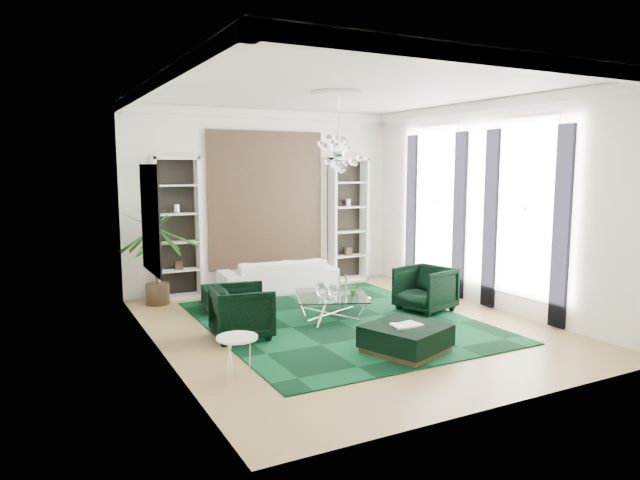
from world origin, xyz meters
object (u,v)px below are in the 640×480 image
coffee_table (331,307)px  ottoman_side (229,298)px  palm (156,242)px  ottoman_front (406,339)px  armchair_right (425,289)px  side_table (237,357)px  sofa (278,276)px  armchair_left (242,312)px

coffee_table → ottoman_side: 1.98m
ottoman_side → palm: 1.76m
palm → ottoman_front: bearing=-60.9°
coffee_table → armchair_right: bearing=-11.3°
armchair_right → coffee_table: bearing=-114.9°
coffee_table → side_table: bearing=-141.8°
ottoman_side → ottoman_front: same height
coffee_table → ottoman_side: bearing=133.0°
side_table → sofa: bearing=60.5°
ottoman_front → armchair_right: bearing=45.8°
ottoman_side → palm: (-1.10, 0.95, 1.00)m
coffee_table → ottoman_side: coffee_table is taller
ottoman_side → ottoman_front: 3.82m
coffee_table → palm: 3.57m
ottoman_front → side_table: 2.41m
ottoman_side → side_table: 3.45m
armchair_left → coffee_table: 1.80m
sofa → armchair_left: (-1.75, -2.65, 0.06)m
armchair_left → side_table: (-0.60, -1.50, -0.16)m
sofa → ottoman_front: size_ratio=2.39×
armchair_right → palm: 5.08m
armchair_left → coffee_table: bearing=-71.3°
sofa → ottoman_front: sofa is taller
sofa → coffee_table: bearing=94.2°
sofa → armchair_right: bearing=127.6°
side_table → ottoman_front: bearing=-5.9°
sofa → armchair_right: (1.75, -2.65, 0.06)m
sofa → coffee_table: 2.30m
ottoman_side → side_table: bearing=-106.9°
coffee_table → ottoman_front: coffee_table is taller
sofa → side_table: (-2.35, -4.15, -0.10)m
coffee_table → ottoman_side: (-1.35, 1.45, -0.01)m
sofa → side_table: bearing=64.7°
sofa → armchair_left: size_ratio=2.68×
ottoman_side → coffee_table: bearing=-47.0°
coffee_table → ottoman_front: 2.10m
armchair_right → ottoman_front: 2.45m
ottoman_side → ottoman_front: (1.40, -3.55, 0.00)m
side_table → coffee_table: bearing=38.2°
palm → side_table: bearing=-88.7°
ottoman_front → side_table: (-2.40, 0.25, 0.05)m
side_table → palm: size_ratio=0.22×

